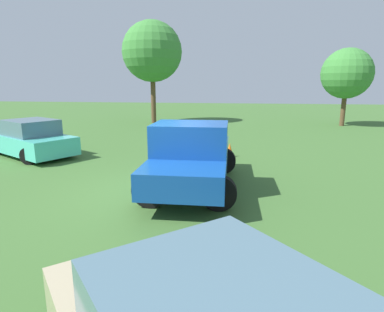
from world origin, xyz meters
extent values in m
plane|color=#3D662D|center=(0.00, 0.00, 0.00)|extent=(80.00, 80.00, 0.00)
cylinder|color=black|center=(-0.07, -2.02, 0.41)|extent=(0.83, 0.22, 0.83)
cylinder|color=black|center=(-1.67, -2.05, 0.41)|extent=(0.83, 0.22, 0.83)
cylinder|color=black|center=(-0.13, 1.09, 0.41)|extent=(0.83, 0.22, 0.83)
cylinder|color=black|center=(-1.73, 1.06, 0.41)|extent=(0.83, 0.22, 0.83)
cube|color=#144799|center=(-0.87, -1.94, 0.76)|extent=(1.93, 1.98, 0.64)
cube|color=#144799|center=(-0.90, -0.19, 1.14)|extent=(1.93, 1.59, 1.40)
cube|color=slate|center=(-0.90, -0.19, 1.58)|extent=(1.77, 1.36, 0.48)
cube|color=#144799|center=(-0.92, 0.78, 0.74)|extent=(1.94, 2.37, 0.60)
cube|color=silver|center=(-0.85, -2.85, 0.50)|extent=(1.82, 0.15, 0.16)
cylinder|color=black|center=(-1.85, 4.64, 0.35)|extent=(0.70, 0.20, 0.70)
cylinder|color=black|center=(6.95, -4.96, 0.31)|extent=(0.62, 0.20, 0.62)
cylinder|color=black|center=(5.24, -2.26, 0.31)|extent=(0.62, 0.20, 0.62)
cylinder|color=black|center=(4.49, -3.58, 0.31)|extent=(0.62, 0.20, 0.62)
cube|color=#4CC6B2|center=(6.09, -3.61, 0.52)|extent=(4.59, 3.64, 0.68)
cube|color=slate|center=(5.91, -3.51, 1.16)|extent=(2.40, 2.28, 0.60)
cylinder|color=brown|center=(4.03, -15.11, 1.88)|extent=(0.35, 0.35, 3.77)
sphere|color=#3D8438|center=(4.03, -15.11, 5.04)|extent=(4.23, 4.23, 4.23)
cylinder|color=brown|center=(-9.19, -15.22, 1.24)|extent=(0.31, 0.31, 2.49)
sphere|color=#3D8438|center=(-9.19, -15.22, 3.48)|extent=(3.31, 3.31, 3.31)
cone|color=orange|center=(-1.83, -4.48, 0.28)|extent=(0.32, 0.32, 0.55)
camera|label=1|loc=(-2.10, 7.97, 2.83)|focal=30.04mm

